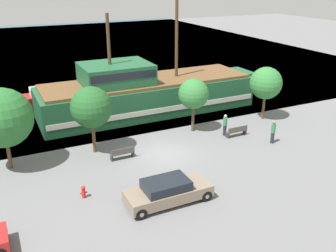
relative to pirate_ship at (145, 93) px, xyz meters
name	(u,v)px	position (x,y,z in m)	size (l,w,h in m)	color
ground_plane	(164,154)	(-2.29, -8.97, -1.82)	(160.00, 160.00, 0.00)	slate
water_surface	(54,51)	(-2.29, 35.03, -1.82)	(80.00, 80.00, 0.00)	#33566B
pirate_ship	(145,93)	(0.00, 0.00, 0.00)	(21.18, 5.87, 10.14)	#1E5633
moored_boat_dockside	(47,96)	(-7.96, 6.97, -1.23)	(5.87, 2.19, 1.56)	maroon
parked_car_curb_front	(168,191)	(-4.78, -14.68, -1.11)	(4.89, 1.92, 1.43)	#7F705B
fire_hydrant	(83,191)	(-8.95, -12.15, -1.41)	(0.42, 0.25, 0.76)	red
bench_promenade_east	(237,131)	(4.25, -8.63, -1.38)	(1.78, 0.45, 0.85)	#4C4742
bench_promenade_west	(123,153)	(-5.28, -8.45, -1.38)	(1.69, 0.45, 0.85)	#4C4742
pedestrian_walking_near	(273,132)	(5.93, -10.89, -0.90)	(0.32, 0.32, 1.80)	#232838
pedestrian_walking_far	(225,125)	(3.49, -8.04, -0.92)	(0.32, 0.32, 1.76)	#232838
tree_row_east	(3,118)	(-12.44, -6.41, 1.73)	(3.85, 3.85, 5.48)	brown
tree_row_mideast	(91,107)	(-6.73, -6.50, 1.61)	(2.92, 2.92, 4.89)	brown
tree_row_midwest	(194,94)	(1.64, -6.11, 1.34)	(2.44, 2.44, 4.40)	brown
tree_row_west	(266,83)	(8.69, -6.35, 1.45)	(2.80, 2.80, 4.68)	brown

